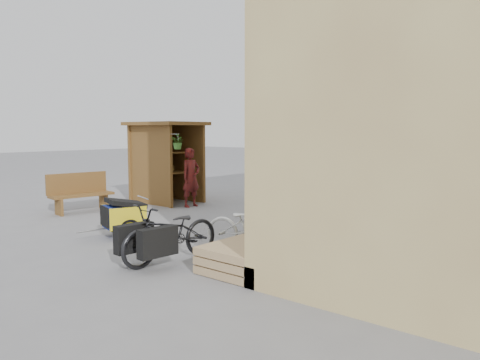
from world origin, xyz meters
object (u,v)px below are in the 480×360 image
Objects in this scene: person_kiosk at (191,177)px; cargo_bike at (170,233)px; bike_7 at (371,193)px; shopping_carts at (420,187)px; bike_6 at (361,202)px; child_trailer at (124,215)px; bike_1 at (280,217)px; bike_3 at (313,208)px; pallet_stack at (244,258)px; bike_0 at (253,226)px; bike_4 at (341,205)px; kiosk at (164,151)px; bike_2 at (314,209)px; bike_5 at (354,200)px; bench at (80,192)px.

cargo_bike is at bearing -134.31° from person_kiosk.
shopping_carts is at bearing -15.01° from bike_7.
shopping_carts is 1.18× the size of bike_7.
child_trailer is at bearing 140.30° from bike_6.
bike_1 reaches higher than bike_3.
cargo_bike is at bearing 176.32° from bike_7.
shopping_carts is at bearing 90.00° from pallet_stack.
bike_0 reaches higher than bike_4.
kiosk is at bearing 111.39° from bike_7.
pallet_stack is 0.55× the size of shopping_carts.
cargo_bike is at bearing 136.77° from bike_0.
bike_1 is (2.71, 1.60, 0.05)m from child_trailer.
pallet_stack is 0.76× the size of bike_3.
bike_2 is at bearing -164.28° from bike_3.
bike_0 is at bearing -169.77° from bike_1.
cargo_bike is at bearing -40.27° from kiosk.
bike_4 is at bearing 87.91° from cargo_bike.
bike_4 is 1.56m from bike_7.
bike_6 is at bearing 179.08° from bike_7.
bike_4 is (0.00, 1.22, -0.06)m from bike_2.
cargo_bike is at bearing -98.56° from shopping_carts.
bike_5 is 0.92× the size of bike_7.
shopping_carts is at bearing 31.67° from kiosk.
bike_1 reaches higher than bike_0.
bike_6 is (-0.02, 4.33, -0.07)m from bike_0.
bike_0 is at bearing 33.83° from child_trailer.
bike_1 is (0.60, 2.24, 0.01)m from cargo_bike.
child_trailer is at bearing 128.62° from bike_1.
bike_5 is at bearing -19.87° from bike_0.
bench reaches higher than pallet_stack.
shopping_carts is (6.68, 6.44, 0.05)m from bench.
bike_7 reaches higher than pallet_stack.
bike_0 is 3.77m from bike_5.
bench is 1.11× the size of bike_6.
bike_0 is 1.06× the size of bike_1.
bike_4 is (4.41, 0.52, -0.39)m from person_kiosk.
bike_7 reaches higher than bench.
bench reaches higher than bike_1.
bike_6 is (0.61, 5.72, -0.09)m from cargo_bike.
bike_6 is at bearing 7.93° from bike_1.
bike_1 is at bearing -19.80° from kiosk.
cargo_bike is at bearing 162.45° from bike_6.
bike_3 is at bearing 50.94° from bike_2.
pallet_stack is 0.85× the size of child_trailer.
bike_6 is at bearing 18.67° from bike_2.
bike_4 is 0.98× the size of bike_5.
cargo_bike is 4.75m from bike_4.
bike_1 reaches higher than bike_6.
bike_0 is 2.09m from bike_2.
person_kiosk is at bearing 99.24° from bike_5.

